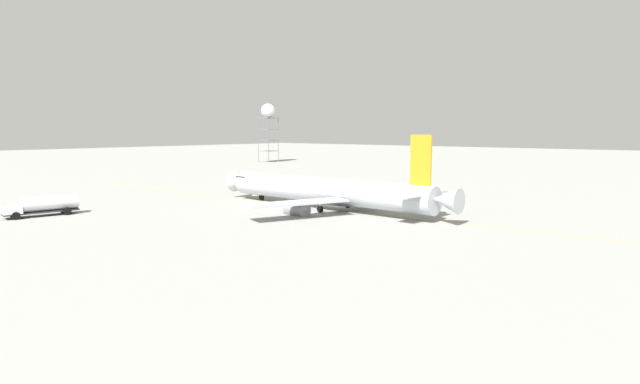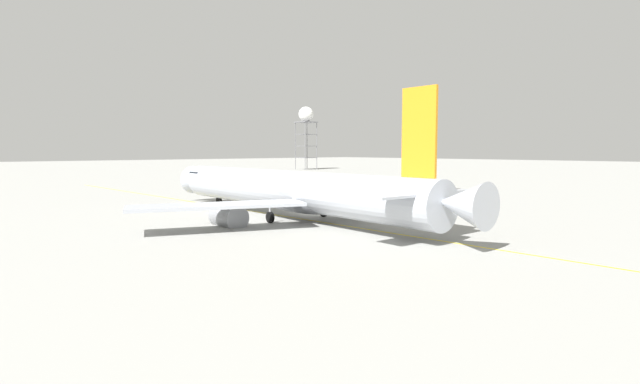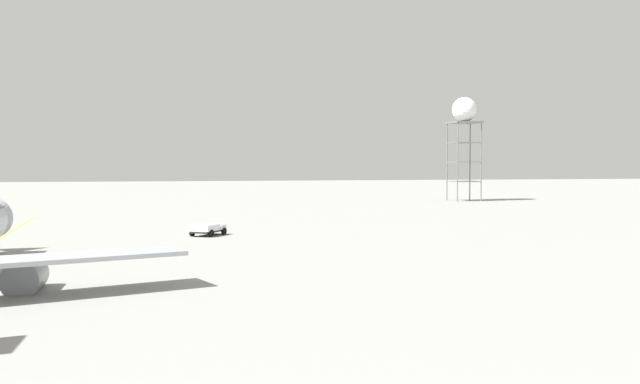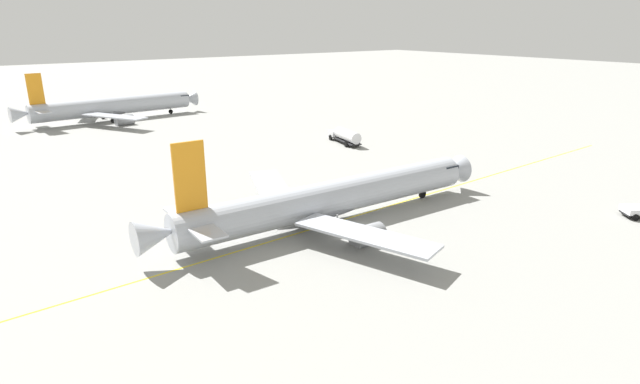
{
  "view_description": "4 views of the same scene",
  "coord_description": "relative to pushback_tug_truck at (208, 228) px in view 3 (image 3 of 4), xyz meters",
  "views": [
    {
      "loc": [
        68.75,
        52.0,
        12.48
      ],
      "look_at": [
        3.31,
        -2.04,
        2.38
      ],
      "focal_mm": 29.32,
      "sensor_mm": 36.0,
      "label": 1
    },
    {
      "loc": [
        35.27,
        39.87,
        7.08
      ],
      "look_at": [
        1.35,
        1.55,
        2.58
      ],
      "focal_mm": 26.93,
      "sensor_mm": 36.0,
      "label": 2
    },
    {
      "loc": [
        -10.07,
        48.03,
        7.83
      ],
      "look_at": [
        -30.84,
        -37.91,
        4.44
      ],
      "focal_mm": 39.56,
      "sensor_mm": 36.0,
      "label": 3
    },
    {
      "loc": [
        -40.22,
        35.36,
        22.43
      ],
      "look_at": [
        3.79,
        3.0,
        4.44
      ],
      "focal_mm": 28.82,
      "sensor_mm": 36.0,
      "label": 4
    }
  ],
  "objects": [
    {
      "name": "radar_tower",
      "position": [
        -60.88,
        -64.21,
        17.79
      ],
      "size": [
        6.33,
        6.33,
        22.67
      ],
      "color": "slate",
      "rests_on": "ground_plane"
    },
    {
      "name": "pushback_tug_truck",
      "position": [
        0.0,
        0.0,
        0.0
      ],
      "size": [
        4.36,
        4.79,
        1.3
      ],
      "rotation": [
        0.0,
        0.0,
        4.1
      ],
      "color": "#232326",
      "rests_on": "ground_plane"
    }
  ]
}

